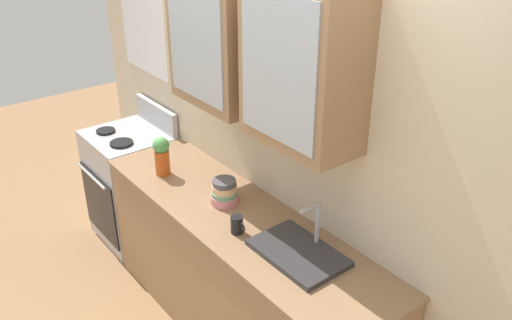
% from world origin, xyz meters
% --- Properties ---
extents(back_wall_unit, '(4.34, 0.41, 2.87)m').
position_xyz_m(back_wall_unit, '(-0.01, 0.30, 1.52)').
color(back_wall_unit, beige).
rests_on(back_wall_unit, ground_plane).
extents(counter, '(2.19, 0.59, 0.90)m').
position_xyz_m(counter, '(0.00, 0.00, 0.45)').
color(counter, '#93704C').
rests_on(counter, ground_plane).
extents(stove_range, '(0.60, 0.61, 1.08)m').
position_xyz_m(stove_range, '(-1.41, -0.00, 0.46)').
color(stove_range, '#ADAFB5').
rests_on(stove_range, ground_plane).
extents(sink_faucet, '(0.49, 0.32, 0.27)m').
position_xyz_m(sink_faucet, '(0.49, 0.03, 0.92)').
color(sink_faucet, '#2D2D30').
rests_on(sink_faucet, counter).
extents(bowl_stack, '(0.17, 0.17, 0.15)m').
position_xyz_m(bowl_stack, '(-0.16, 0.03, 0.97)').
color(bowl_stack, '#D87F84').
rests_on(bowl_stack, counter).
extents(vase, '(0.11, 0.11, 0.26)m').
position_xyz_m(vase, '(-0.70, -0.09, 1.03)').
color(vase, '#BF4C19').
rests_on(vase, counter).
extents(cup_near_sink, '(0.11, 0.07, 0.10)m').
position_xyz_m(cup_near_sink, '(0.13, -0.10, 0.95)').
color(cup_near_sink, black).
rests_on(cup_near_sink, counter).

